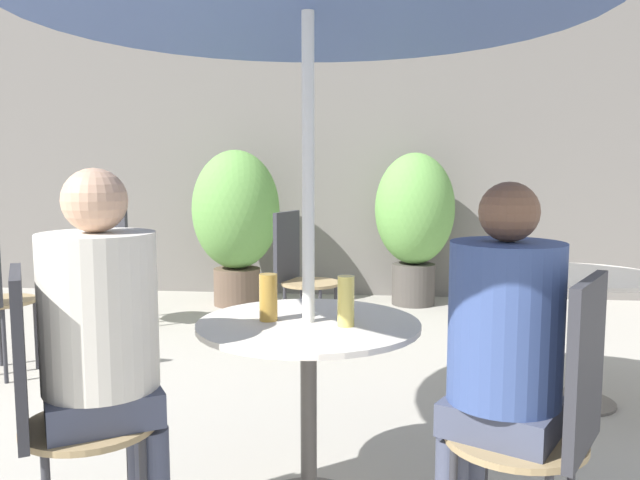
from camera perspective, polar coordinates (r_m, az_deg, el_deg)
storefront_wall at (r=6.20m, az=1.29°, el=8.78°), size 10.00×0.06×3.00m
cafe_table_near at (r=2.29m, az=-1.05°, el=-11.07°), size 0.80×0.80×0.70m
cafe_table_far at (r=3.57m, az=22.76°, el=-5.18°), size 0.81×0.81×0.70m
bistro_chair_0 at (r=2.10m, az=-23.18°, el=-12.93°), size 0.47×0.46×0.95m
bistro_chair_1 at (r=1.95m, az=20.39°, el=-14.34°), size 0.47×0.46×0.95m
bistro_chair_2 at (r=5.17m, az=-17.82°, el=-1.44°), size 0.45×0.46×0.95m
bistro_chair_4 at (r=4.41m, az=-2.05°, el=-2.44°), size 0.45×0.44×0.95m
seated_person_0 at (r=2.07m, az=-19.06°, el=-8.08°), size 0.44×0.43×1.25m
seated_person_1 at (r=1.94m, az=16.10°, el=-9.43°), size 0.41×0.40×1.21m
beer_glass_0 at (r=2.26m, az=-4.74°, el=-5.24°), size 0.07×0.07×0.17m
beer_glass_1 at (r=2.17m, az=2.39°, el=-5.60°), size 0.06×0.06×0.18m
potted_plant_0 at (r=5.77m, az=-7.68°, el=2.18°), size 0.80×0.80×1.43m
potted_plant_1 at (r=5.79m, az=8.64°, el=2.16°), size 0.73×0.73×1.40m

